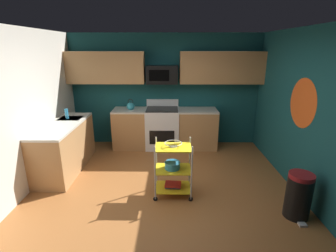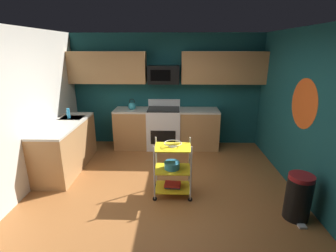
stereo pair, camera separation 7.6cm
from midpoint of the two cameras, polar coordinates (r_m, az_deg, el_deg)
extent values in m
cube|color=#995B2D|center=(4.22, -0.82, -15.75)|extent=(4.40, 4.80, 0.04)
cube|color=#14474C|center=(6.04, 0.10, 8.02)|extent=(4.52, 0.06, 2.60)
cube|color=silver|center=(4.37, -31.55, 1.74)|extent=(0.06, 4.80, 2.60)
cube|color=#14474C|center=(4.21, 31.06, 1.29)|extent=(0.06, 4.80, 2.60)
cylinder|color=#E5591E|center=(4.47, 28.85, 4.44)|extent=(0.00, 0.79, 0.79)
cube|color=#B27F4C|center=(5.93, 0.02, -0.74)|extent=(2.40, 0.60, 0.88)
cube|color=beige|center=(5.80, 0.02, 3.58)|extent=(2.40, 0.60, 0.04)
cube|color=#B27F4C|center=(5.25, -21.63, -4.46)|extent=(0.60, 1.72, 0.88)
cube|color=beige|center=(5.11, -22.20, 0.34)|extent=(0.60, 1.72, 0.04)
cube|color=#B7BABC|center=(5.49, -20.47, 1.00)|extent=(0.44, 0.36, 0.16)
cube|color=white|center=(5.92, -0.61, -0.55)|extent=(0.76, 0.64, 0.92)
cube|color=black|center=(5.65, -0.74, -2.63)|extent=(0.56, 0.01, 0.32)
cube|color=white|center=(6.06, -0.52, 5.25)|extent=(0.76, 0.06, 0.18)
cube|color=black|center=(5.79, -0.63, 3.87)|extent=(0.72, 0.60, 0.02)
cube|color=#B27F4C|center=(5.97, -13.17, 12.78)|extent=(1.74, 0.33, 0.70)
cube|color=#B27F4C|center=(5.88, 12.81, 12.75)|extent=(1.86, 0.33, 0.70)
cube|color=black|center=(5.77, -0.61, 11.58)|extent=(0.70, 0.38, 0.40)
cube|color=black|center=(5.58, -1.32, 11.38)|extent=(0.44, 0.01, 0.24)
cylinder|color=silver|center=(3.85, -2.54, -10.67)|extent=(0.02, 0.02, 0.88)
cylinder|color=black|center=(4.08, -2.46, -16.13)|extent=(0.07, 0.02, 0.07)
cylinder|color=silver|center=(3.86, 5.78, -10.74)|extent=(0.02, 0.02, 0.88)
cylinder|color=black|center=(4.08, 5.59, -16.19)|extent=(0.07, 0.02, 0.07)
cylinder|color=silver|center=(4.20, -2.16, -8.14)|extent=(0.02, 0.02, 0.88)
cylinder|color=black|center=(4.41, -2.10, -13.30)|extent=(0.07, 0.02, 0.07)
cylinder|color=silver|center=(4.21, 5.42, -8.21)|extent=(0.02, 0.02, 0.88)
cylinder|color=black|center=(4.41, 5.25, -13.36)|extent=(0.07, 0.02, 0.07)
cube|color=yellow|center=(4.19, 1.58, -13.74)|extent=(0.55, 0.40, 0.02)
cube|color=yellow|center=(4.03, 1.62, -9.73)|extent=(0.55, 0.40, 0.02)
cube|color=yellow|center=(3.88, 1.67, -4.85)|extent=(0.55, 0.40, 0.02)
torus|color=silver|center=(3.85, 1.68, -3.90)|extent=(0.27, 0.27, 0.01)
cylinder|color=silver|center=(3.87, 1.67, -4.59)|extent=(0.12, 0.12, 0.02)
ellipsoid|color=yellow|center=(3.87, 2.38, -4.04)|extent=(0.17, 0.09, 0.04)
ellipsoid|color=yellow|center=(3.84, 0.96, -4.19)|extent=(0.17, 0.09, 0.04)
cylinder|color=#338CBF|center=(4.00, 1.45, -8.92)|extent=(0.24, 0.24, 0.11)
torus|color=#338CBF|center=(3.98, 1.46, -8.23)|extent=(0.25, 0.25, 0.01)
cube|color=#1E4C8C|center=(4.18, 1.58, -13.46)|extent=(0.25, 0.15, 0.03)
cube|color=#B22626|center=(4.16, 1.59, -13.09)|extent=(0.27, 0.21, 0.03)
sphere|color=teal|center=(5.85, -7.76, 4.48)|extent=(0.18, 0.18, 0.18)
sphere|color=black|center=(5.83, -7.79, 5.31)|extent=(0.03, 0.03, 0.03)
cone|color=teal|center=(5.84, -6.98, 4.65)|extent=(0.09, 0.04, 0.06)
torus|color=black|center=(5.83, -7.80, 5.55)|extent=(0.12, 0.01, 0.12)
cylinder|color=#2D8CBF|center=(5.43, -21.29, 2.71)|extent=(0.06, 0.06, 0.20)
cylinder|color=black|center=(4.03, 27.89, -14.37)|extent=(0.34, 0.34, 0.60)
cylinder|color=maroon|center=(3.88, 28.58, -10.19)|extent=(0.33, 0.33, 0.06)
cube|color=#B2B2B7|center=(4.03, 28.62, -19.35)|extent=(0.10, 0.08, 0.03)
camera|label=1|loc=(0.04, -89.47, 0.17)|focal=26.89mm
camera|label=2|loc=(0.04, 90.53, -0.17)|focal=26.89mm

